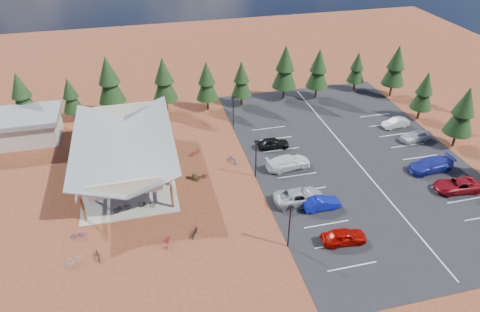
% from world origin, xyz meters
% --- Properties ---
extents(ground, '(140.00, 140.00, 0.00)m').
position_xyz_m(ground, '(0.00, 0.00, 0.00)').
color(ground, '#592D17').
rests_on(ground, ground).
extents(asphalt_lot, '(27.00, 44.00, 0.04)m').
position_xyz_m(asphalt_lot, '(18.50, 3.00, 0.02)').
color(asphalt_lot, black).
rests_on(asphalt_lot, ground).
extents(concrete_pad, '(10.60, 18.60, 0.10)m').
position_xyz_m(concrete_pad, '(-10.00, 7.00, 0.05)').
color(concrete_pad, gray).
rests_on(concrete_pad, ground).
extents(bike_pavilion, '(11.65, 19.40, 4.97)m').
position_xyz_m(bike_pavilion, '(-10.00, 7.00, 3.82)').
color(bike_pavilion, '#5A3519').
rests_on(bike_pavilion, concrete_pad).
extents(outbuilding, '(11.00, 7.00, 3.90)m').
position_xyz_m(outbuilding, '(-24.00, 18.00, 2.03)').
color(outbuilding, '#ADA593').
rests_on(outbuilding, ground).
extents(lamp_post_0, '(0.50, 0.25, 5.14)m').
position_xyz_m(lamp_post_0, '(5.00, -10.00, 2.98)').
color(lamp_post_0, black).
rests_on(lamp_post_0, ground).
extents(lamp_post_1, '(0.50, 0.25, 5.14)m').
position_xyz_m(lamp_post_1, '(5.00, 2.00, 2.98)').
color(lamp_post_1, black).
rests_on(lamp_post_1, ground).
extents(lamp_post_2, '(0.50, 0.25, 5.14)m').
position_xyz_m(lamp_post_2, '(5.00, 14.00, 2.98)').
color(lamp_post_2, black).
rests_on(lamp_post_2, ground).
extents(trash_bin_0, '(0.60, 0.60, 0.90)m').
position_xyz_m(trash_bin_0, '(-2.31, 3.23, 0.45)').
color(trash_bin_0, '#413117').
rests_on(trash_bin_0, ground).
extents(trash_bin_1, '(0.60, 0.60, 0.90)m').
position_xyz_m(trash_bin_1, '(-3.95, 5.99, 0.45)').
color(trash_bin_1, '#413117').
rests_on(trash_bin_1, ground).
extents(pine_0, '(3.57, 3.57, 8.31)m').
position_xyz_m(pine_0, '(-23.68, 22.17, 5.08)').
color(pine_0, '#382314').
rests_on(pine_0, ground).
extents(pine_1, '(2.92, 2.92, 6.80)m').
position_xyz_m(pine_1, '(-17.29, 22.23, 4.15)').
color(pine_1, '#382314').
rests_on(pine_1, ground).
extents(pine_2, '(4.03, 4.03, 9.39)m').
position_xyz_m(pine_2, '(-11.63, 22.68, 5.74)').
color(pine_2, '#382314').
rests_on(pine_2, ground).
extents(pine_3, '(3.76, 3.76, 8.76)m').
position_xyz_m(pine_3, '(-3.75, 21.96, 5.35)').
color(pine_3, '#382314').
rests_on(pine_3, ground).
extents(pine_4, '(3.40, 3.40, 7.91)m').
position_xyz_m(pine_4, '(2.54, 21.07, 4.83)').
color(pine_4, '#382314').
rests_on(pine_4, ground).
extents(pine_5, '(3.16, 3.16, 7.37)m').
position_xyz_m(pine_5, '(7.99, 21.25, 4.50)').
color(pine_5, '#382314').
rests_on(pine_5, ground).
extents(pine_6, '(3.90, 3.90, 9.09)m').
position_xyz_m(pine_6, '(15.24, 21.90, 5.55)').
color(pine_6, '#382314').
rests_on(pine_6, ground).
extents(pine_7, '(3.58, 3.58, 8.35)m').
position_xyz_m(pine_7, '(20.53, 21.04, 5.10)').
color(pine_7, '#382314').
rests_on(pine_7, ground).
extents(pine_8, '(2.89, 2.89, 6.74)m').
position_xyz_m(pine_8, '(28.06, 22.36, 4.11)').
color(pine_8, '#382314').
rests_on(pine_8, ground).
extents(pine_11, '(3.72, 3.72, 8.66)m').
position_xyz_m(pine_11, '(32.93, 2.54, 5.29)').
color(pine_11, '#382314').
rests_on(pine_11, ground).
extents(pine_12, '(3.21, 3.21, 7.47)m').
position_xyz_m(pine_12, '(32.77, 10.56, 4.56)').
color(pine_12, '#382314').
rests_on(pine_12, ground).
extents(pine_13, '(3.70, 3.70, 8.62)m').
position_xyz_m(pine_13, '(32.95, 18.90, 5.26)').
color(pine_13, '#382314').
rests_on(pine_13, ground).
extents(bike_0, '(1.91, 1.03, 0.95)m').
position_xyz_m(bike_0, '(-10.87, -0.80, 0.58)').
color(bike_0, black).
rests_on(bike_0, concrete_pad).
extents(bike_1, '(1.78, 1.04, 1.03)m').
position_xyz_m(bike_1, '(-12.13, 5.01, 0.62)').
color(bike_1, gray).
rests_on(bike_1, concrete_pad).
extents(bike_2, '(1.94, 0.97, 0.98)m').
position_xyz_m(bike_2, '(-11.07, 7.52, 0.59)').
color(bike_2, navy).
rests_on(bike_2, concrete_pad).
extents(bike_3, '(1.52, 0.87, 0.88)m').
position_xyz_m(bike_3, '(-11.55, 11.47, 0.54)').
color(bike_3, maroon).
rests_on(bike_3, concrete_pad).
extents(bike_4, '(1.97, 1.14, 0.98)m').
position_xyz_m(bike_4, '(-8.19, -0.80, 0.59)').
color(bike_4, black).
rests_on(bike_4, concrete_pad).
extents(bike_5, '(1.67, 0.56, 0.99)m').
position_xyz_m(bike_5, '(-8.24, 2.87, 0.60)').
color(bike_5, '#919498').
rests_on(bike_5, concrete_pad).
extents(bike_6, '(1.95, 1.14, 0.97)m').
position_xyz_m(bike_6, '(-8.14, 10.08, 0.58)').
color(bike_6, navy).
rests_on(bike_6, concrete_pad).
extents(bike_7, '(1.67, 0.62, 0.98)m').
position_xyz_m(bike_7, '(-6.61, 14.78, 0.59)').
color(bike_7, maroon).
rests_on(bike_7, concrete_pad).
extents(bike_8, '(0.91, 1.76, 0.88)m').
position_xyz_m(bike_8, '(-13.18, -7.20, 0.44)').
color(bike_8, black).
rests_on(bike_8, ground).
extents(bike_9, '(1.68, 1.24, 1.00)m').
position_xyz_m(bike_9, '(-15.39, -7.52, 0.50)').
color(bike_9, gray).
rests_on(bike_9, ground).
extents(bike_10, '(1.60, 0.66, 0.82)m').
position_xyz_m(bike_10, '(-15.19, -3.88, 0.41)').
color(bike_10, navy).
rests_on(bike_10, ground).
extents(bike_11, '(0.90, 1.79, 1.03)m').
position_xyz_m(bike_11, '(-6.50, -7.04, 0.52)').
color(bike_11, maroon).
rests_on(bike_11, ground).
extents(bike_12, '(1.17, 1.68, 0.84)m').
position_xyz_m(bike_12, '(-3.74, -6.36, 0.42)').
color(bike_12, black).
rests_on(bike_12, ground).
extents(bike_14, '(1.22, 2.01, 1.00)m').
position_xyz_m(bike_14, '(3.00, 5.74, 0.50)').
color(bike_14, navy).
rests_on(bike_14, ground).
extents(bike_15, '(1.48, 1.23, 0.91)m').
position_xyz_m(bike_15, '(-1.38, 8.47, 0.46)').
color(bike_15, maroon).
rests_on(bike_15, ground).
extents(bike_16, '(1.82, 1.32, 0.91)m').
position_xyz_m(bike_16, '(-1.52, 2.93, 0.46)').
color(bike_16, black).
rests_on(bike_16, ground).
extents(car_0, '(4.61, 2.08, 1.54)m').
position_xyz_m(car_0, '(10.53, -10.84, 0.81)').
color(car_0, '#960701').
rests_on(car_0, asphalt_lot).
extents(car_1, '(4.24, 1.55, 1.39)m').
position_xyz_m(car_1, '(10.46, -5.45, 0.73)').
color(car_1, '#0D1799').
rests_on(car_1, asphalt_lot).
extents(car_2, '(5.73, 2.67, 1.59)m').
position_xyz_m(car_2, '(8.38, -3.87, 0.83)').
color(car_2, '#A2A4A9').
rests_on(car_2, asphalt_lot).
extents(car_3, '(5.85, 2.89, 1.64)m').
position_xyz_m(car_3, '(9.48, 2.84, 0.86)').
color(car_3, silver).
rests_on(car_3, asphalt_lot).
extents(car_4, '(4.33, 1.99, 1.44)m').
position_xyz_m(car_4, '(9.06, 7.78, 0.76)').
color(car_4, black).
rests_on(car_4, asphalt_lot).
extents(car_6, '(5.52, 3.02, 1.47)m').
position_xyz_m(car_6, '(26.90, -6.21, 0.77)').
color(car_6, maroon).
rests_on(car_6, asphalt_lot).
extents(car_7, '(5.86, 2.67, 1.66)m').
position_xyz_m(car_7, '(26.37, -1.88, 0.87)').
color(car_7, navy).
rests_on(car_7, asphalt_lot).
extents(car_8, '(4.60, 2.24, 1.51)m').
position_xyz_m(car_8, '(28.63, 4.93, 0.80)').
color(car_8, '#B0B1B8').
rests_on(car_8, asphalt_lot).
extents(car_9, '(4.15, 1.74, 1.33)m').
position_xyz_m(car_9, '(28.01, 9.02, 0.71)').
color(car_9, '#B2B2B2').
rests_on(car_9, asphalt_lot).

